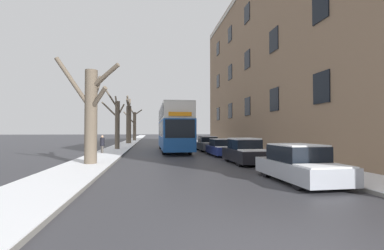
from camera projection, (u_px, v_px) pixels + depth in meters
The scene contains 13 objects.
sidewalk_left at pixel (134, 140), 55.51m from camera, with size 2.74×130.00×0.16m.
sidewalk_right at pixel (188, 140), 57.39m from camera, with size 2.74×130.00×0.16m.
terrace_facade_right at pixel (305, 57), 23.67m from camera, with size 9.10×38.27×17.63m.
bare_tree_left_0 at pixel (91, 111), 14.64m from camera, with size 3.67×3.01×6.13m.
bare_tree_left_1 at pixel (117, 122), 26.78m from camera, with size 2.22×3.43×6.44m.
bare_tree_left_2 at pixel (129, 122), 39.34m from camera, with size 0.75×3.82×7.26m.
bare_tree_left_3 at pixel (134, 125), 51.57m from camera, with size 3.72×1.63×7.20m.
double_decker_bus at pixel (174, 126), 25.59m from camera, with size 2.62×11.59×4.43m.
parked_car_0 at pixel (299, 165), 10.06m from camera, with size 1.88×4.12×1.47m.
parked_car_1 at pixel (245, 152), 15.79m from camera, with size 1.82×3.97×1.56m.
parked_car_2 at pixel (222, 148), 20.89m from camera, with size 1.88×4.01×1.37m.
parked_car_3 at pixel (208, 144), 26.05m from camera, with size 1.89×4.14×1.47m.
pedestrian_left_sidewalk at pixel (102, 144), 21.39m from camera, with size 0.36×0.36×1.64m.
Camera 1 is at (-2.35, -3.87, 1.99)m, focal length 24.00 mm.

